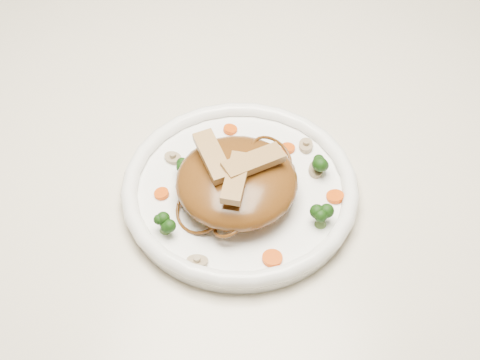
# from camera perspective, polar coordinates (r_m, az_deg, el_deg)

# --- Properties ---
(table) EXTENTS (1.20, 0.80, 0.75)m
(table) POSITION_cam_1_polar(r_m,az_deg,el_deg) (0.92, -1.11, -0.77)
(table) COLOR beige
(table) RESTS_ON ground
(plate) EXTENTS (0.30, 0.30, 0.02)m
(plate) POSITION_cam_1_polar(r_m,az_deg,el_deg) (0.78, 0.00, -1.06)
(plate) COLOR white
(plate) RESTS_ON table
(noodle_mound) EXTENTS (0.16, 0.16, 0.05)m
(noodle_mound) POSITION_cam_1_polar(r_m,az_deg,el_deg) (0.74, -0.29, -0.11)
(noodle_mound) COLOR #5F3512
(noodle_mound) RESTS_ON plate
(chicken_a) EXTENTS (0.07, 0.07, 0.01)m
(chicken_a) POSITION_cam_1_polar(r_m,az_deg,el_deg) (0.72, 1.22, 1.64)
(chicken_a) COLOR tan
(chicken_a) RESTS_ON noodle_mound
(chicken_b) EXTENTS (0.06, 0.08, 0.01)m
(chicken_b) POSITION_cam_1_polar(r_m,az_deg,el_deg) (0.73, -2.46, 2.15)
(chicken_b) COLOR tan
(chicken_b) RESTS_ON noodle_mound
(chicken_c) EXTENTS (0.03, 0.07, 0.01)m
(chicken_c) POSITION_cam_1_polar(r_m,az_deg,el_deg) (0.71, -0.36, 0.19)
(chicken_c) COLOR tan
(chicken_c) RESTS_ON noodle_mound
(broccoli_0) EXTENTS (0.03, 0.03, 0.03)m
(broccoli_0) POSITION_cam_1_polar(r_m,az_deg,el_deg) (0.78, 7.06, 1.33)
(broccoli_0) COLOR #183A0C
(broccoli_0) RESTS_ON plate
(broccoli_1) EXTENTS (0.03, 0.03, 0.03)m
(broccoli_1) POSITION_cam_1_polar(r_m,az_deg,el_deg) (0.78, -4.88, 1.33)
(broccoli_1) COLOR #183A0C
(broccoli_1) RESTS_ON plate
(broccoli_2) EXTENTS (0.03, 0.03, 0.03)m
(broccoli_2) POSITION_cam_1_polar(r_m,az_deg,el_deg) (0.72, -6.80, -3.79)
(broccoli_2) COLOR #183A0C
(broccoli_2) RESTS_ON plate
(broccoli_3) EXTENTS (0.03, 0.03, 0.03)m
(broccoli_3) POSITION_cam_1_polar(r_m,az_deg,el_deg) (0.73, 7.35, -3.20)
(broccoli_3) COLOR #183A0C
(broccoli_3) RESTS_ON plate
(carrot_0) EXTENTS (0.02, 0.02, 0.00)m
(carrot_0) POSITION_cam_1_polar(r_m,az_deg,el_deg) (0.81, 4.32, 2.88)
(carrot_0) COLOR #E95008
(carrot_0) RESTS_ON plate
(carrot_1) EXTENTS (0.02, 0.02, 0.00)m
(carrot_1) POSITION_cam_1_polar(r_m,az_deg,el_deg) (0.77, -7.06, -1.23)
(carrot_1) COLOR #E95008
(carrot_1) RESTS_ON plate
(carrot_2) EXTENTS (0.02, 0.02, 0.00)m
(carrot_2) POSITION_cam_1_polar(r_m,az_deg,el_deg) (0.77, 8.53, -1.48)
(carrot_2) COLOR #E95008
(carrot_2) RESTS_ON plate
(carrot_3) EXTENTS (0.02, 0.02, 0.00)m
(carrot_3) POSITION_cam_1_polar(r_m,az_deg,el_deg) (0.84, -0.88, 4.57)
(carrot_3) COLOR #E95008
(carrot_3) RESTS_ON plate
(carrot_4) EXTENTS (0.02, 0.02, 0.00)m
(carrot_4) POSITION_cam_1_polar(r_m,az_deg,el_deg) (0.71, 2.92, -7.02)
(carrot_4) COLOR #E95008
(carrot_4) RESTS_ON plate
(mushroom_0) EXTENTS (0.03, 0.03, 0.01)m
(mushroom_0) POSITION_cam_1_polar(r_m,az_deg,el_deg) (0.71, -3.86, -7.33)
(mushroom_0) COLOR tan
(mushroom_0) RESTS_ON plate
(mushroom_1) EXTENTS (0.03, 0.03, 0.01)m
(mushroom_1) POSITION_cam_1_polar(r_m,az_deg,el_deg) (0.79, 6.82, 0.93)
(mushroom_1) COLOR tan
(mushroom_1) RESTS_ON plate
(mushroom_2) EXTENTS (0.03, 0.03, 0.01)m
(mushroom_2) POSITION_cam_1_polar(r_m,az_deg,el_deg) (0.80, -6.02, 1.96)
(mushroom_2) COLOR tan
(mushroom_2) RESTS_ON plate
(mushroom_3) EXTENTS (0.03, 0.03, 0.01)m
(mushroom_3) POSITION_cam_1_polar(r_m,az_deg,el_deg) (0.82, 5.94, 3.09)
(mushroom_3) COLOR tan
(mushroom_3) RESTS_ON plate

